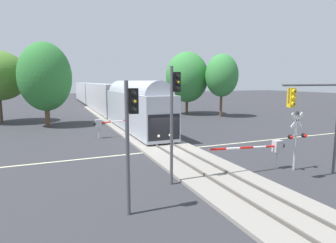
# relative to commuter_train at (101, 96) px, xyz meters

# --- Properties ---
(ground_plane) EXTENTS (220.00, 220.00, 0.00)m
(ground_plane) POSITION_rel_commuter_train_xyz_m (-0.00, -32.03, -2.72)
(ground_plane) COLOR #333338
(road_centre_stripe) EXTENTS (44.00, 0.20, 0.01)m
(road_centre_stripe) POSITION_rel_commuter_train_xyz_m (-0.00, -32.03, -2.72)
(road_centre_stripe) COLOR beige
(road_centre_stripe) RESTS_ON ground
(railway_track) EXTENTS (4.40, 80.00, 0.32)m
(railway_track) POSITION_rel_commuter_train_xyz_m (-0.00, -32.03, -2.63)
(railway_track) COLOR gray
(railway_track) RESTS_ON ground
(commuter_train) EXTENTS (3.04, 65.97, 5.16)m
(commuter_train) POSITION_rel_commuter_train_xyz_m (0.00, 0.00, 0.00)
(commuter_train) COLOR #B2B7C1
(commuter_train) RESTS_ON railway_track
(crossing_gate_near) EXTENTS (5.35, 0.40, 1.80)m
(crossing_gate_near) POSITION_rel_commuter_train_xyz_m (3.84, -38.97, -1.31)
(crossing_gate_near) COLOR #B7B7BC
(crossing_gate_near) RESTS_ON ground
(crossing_signal_mast) EXTENTS (1.36, 0.44, 3.68)m
(crossing_signal_mast) POSITION_rel_commuter_train_xyz_m (5.21, -39.60, -0.47)
(crossing_signal_mast) COLOR #B2B2B7
(crossing_signal_mast) RESTS_ON ground
(crossing_gate_far) EXTENTS (6.56, 0.40, 1.83)m
(crossing_gate_far) POSITION_rel_commuter_train_xyz_m (-3.56, -25.09, -1.29)
(crossing_gate_far) COLOR #B7B7BC
(crossing_gate_far) RESTS_ON ground
(traffic_signal_median) EXTENTS (0.53, 0.38, 6.20)m
(traffic_signal_median) POSITION_rel_commuter_train_xyz_m (-2.62, -38.90, 1.41)
(traffic_signal_median) COLOR #4C4C51
(traffic_signal_median) RESTS_ON ground
(traffic_signal_near_left) EXTENTS (0.53, 0.38, 5.47)m
(traffic_signal_near_left) POSITION_rel_commuter_train_xyz_m (-5.59, -41.36, 0.94)
(traffic_signal_near_left) COLOR #4C4C51
(traffic_signal_near_left) RESTS_ON ground
(traffic_signal_near_right) EXTENTS (4.75, 0.38, 5.48)m
(traffic_signal_near_right) POSITION_rel_commuter_train_xyz_m (5.58, -41.00, 1.42)
(traffic_signal_near_right) COLOR #4C4C51
(traffic_signal_near_right) RESTS_ON ground
(oak_far_right) EXTENTS (6.86, 6.86, 10.07)m
(oak_far_right) POSITION_rel_commuter_train_xyz_m (12.07, -10.90, 3.30)
(oak_far_right) COLOR brown
(oak_far_right) RESTS_ON ground
(maple_right_background) EXTENTS (4.93, 4.93, 9.45)m
(maple_right_background) POSITION_rel_commuter_train_xyz_m (15.46, -15.77, 3.51)
(maple_right_background) COLOR brown
(maple_right_background) RESTS_ON ground
(oak_behind_train) EXTENTS (6.13, 6.13, 10.00)m
(oak_behind_train) POSITION_rel_commuter_train_xyz_m (-8.93, -15.21, 3.19)
(oak_behind_train) COLOR brown
(oak_behind_train) RESTS_ON ground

